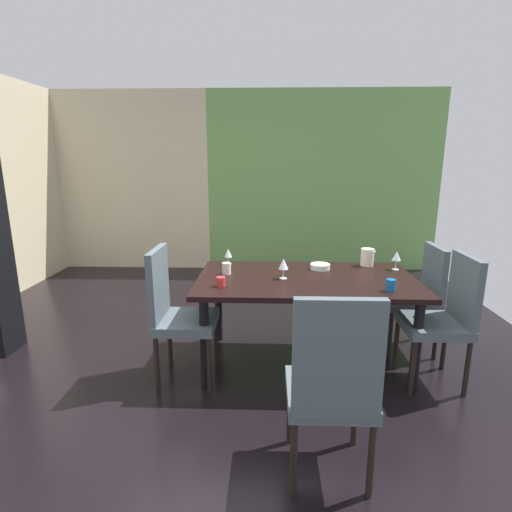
{
  "coord_description": "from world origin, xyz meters",
  "views": [
    {
      "loc": [
        0.38,
        -2.94,
        1.65
      ],
      "look_at": [
        0.27,
        0.35,
        0.85
      ],
      "focal_mm": 28.0,
      "sensor_mm": 36.0,
      "label": 1
    }
  ],
  "objects_px": {
    "cup_corner": "(391,285)",
    "wine_glass_left": "(283,264)",
    "chair_head_near": "(332,383)",
    "serving_bowl_near_window": "(320,266)",
    "chair_right_near": "(445,314)",
    "wine_glass_right": "(228,253)",
    "chair_right_far": "(418,292)",
    "pitcher_north": "(367,257)",
    "cup_west": "(221,282)",
    "cup_rear": "(227,268)",
    "chair_left_near": "(175,309)",
    "wine_glass_east": "(396,256)",
    "dining_table": "(306,287)"
  },
  "relations": [
    {
      "from": "chair_right_near",
      "to": "pitcher_north",
      "type": "bearing_deg",
      "value": 33.32
    },
    {
      "from": "chair_right_near",
      "to": "cup_corner",
      "type": "relative_size",
      "value": 11.31
    },
    {
      "from": "chair_head_near",
      "to": "wine_glass_right",
      "type": "bearing_deg",
      "value": 112.4
    },
    {
      "from": "chair_left_near",
      "to": "wine_glass_right",
      "type": "relative_size",
      "value": 7.11
    },
    {
      "from": "chair_right_far",
      "to": "wine_glass_right",
      "type": "distance_m",
      "value": 1.69
    },
    {
      "from": "chair_right_near",
      "to": "chair_head_near",
      "type": "height_order",
      "value": "chair_head_near"
    },
    {
      "from": "dining_table",
      "to": "cup_rear",
      "type": "bearing_deg",
      "value": 173.71
    },
    {
      "from": "chair_head_near",
      "to": "cup_corner",
      "type": "bearing_deg",
      "value": 60.08
    },
    {
      "from": "cup_west",
      "to": "cup_rear",
      "type": "distance_m",
      "value": 0.32
    },
    {
      "from": "cup_rear",
      "to": "chair_left_near",
      "type": "bearing_deg",
      "value": -136.04
    },
    {
      "from": "chair_left_near",
      "to": "chair_head_near",
      "type": "height_order",
      "value": "chair_head_near"
    },
    {
      "from": "cup_rear",
      "to": "wine_glass_left",
      "type": "bearing_deg",
      "value": -13.6
    },
    {
      "from": "wine_glass_left",
      "to": "serving_bowl_near_window",
      "type": "bearing_deg",
      "value": 42.07
    },
    {
      "from": "cup_corner",
      "to": "serving_bowl_near_window",
      "type": "bearing_deg",
      "value": 126.69
    },
    {
      "from": "chair_right_near",
      "to": "cup_rear",
      "type": "distance_m",
      "value": 1.69
    },
    {
      "from": "dining_table",
      "to": "chair_head_near",
      "type": "xyz_separation_m",
      "value": [
        0.02,
        -1.27,
        -0.08
      ]
    },
    {
      "from": "chair_head_near",
      "to": "wine_glass_left",
      "type": "relative_size",
      "value": 6.52
    },
    {
      "from": "chair_right_near",
      "to": "cup_corner",
      "type": "distance_m",
      "value": 0.49
    },
    {
      "from": "wine_glass_left",
      "to": "wine_glass_east",
      "type": "bearing_deg",
      "value": 16.94
    },
    {
      "from": "wine_glass_left",
      "to": "cup_rear",
      "type": "height_order",
      "value": "wine_glass_left"
    },
    {
      "from": "chair_left_near",
      "to": "wine_glass_east",
      "type": "bearing_deg",
      "value": 106.45
    },
    {
      "from": "wine_glass_east",
      "to": "serving_bowl_near_window",
      "type": "relative_size",
      "value": 0.96
    },
    {
      "from": "dining_table",
      "to": "wine_glass_right",
      "type": "xyz_separation_m",
      "value": [
        -0.66,
        0.39,
        0.18
      ]
    },
    {
      "from": "wine_glass_east",
      "to": "pitcher_north",
      "type": "bearing_deg",
      "value": 148.27
    },
    {
      "from": "serving_bowl_near_window",
      "to": "cup_rear",
      "type": "distance_m",
      "value": 0.8
    },
    {
      "from": "chair_left_near",
      "to": "wine_glass_east",
      "type": "xyz_separation_m",
      "value": [
        1.78,
        0.52,
        0.29
      ]
    },
    {
      "from": "chair_right_near",
      "to": "wine_glass_east",
      "type": "xyz_separation_m",
      "value": [
        -0.22,
        0.52,
        0.31
      ]
    },
    {
      "from": "chair_right_far",
      "to": "cup_corner",
      "type": "xyz_separation_m",
      "value": [
        -0.43,
        -0.59,
        0.25
      ]
    },
    {
      "from": "serving_bowl_near_window",
      "to": "cup_rear",
      "type": "xyz_separation_m",
      "value": [
        -0.78,
        -0.18,
        0.03
      ]
    },
    {
      "from": "wine_glass_left",
      "to": "cup_corner",
      "type": "height_order",
      "value": "wine_glass_left"
    },
    {
      "from": "wine_glass_east",
      "to": "chair_left_near",
      "type": "bearing_deg",
      "value": -163.55
    },
    {
      "from": "serving_bowl_near_window",
      "to": "cup_west",
      "type": "relative_size",
      "value": 2.36
    },
    {
      "from": "wine_glass_east",
      "to": "pitcher_north",
      "type": "height_order",
      "value": "wine_glass_east"
    },
    {
      "from": "dining_table",
      "to": "chair_right_far",
      "type": "height_order",
      "value": "chair_right_far"
    },
    {
      "from": "chair_right_far",
      "to": "cup_corner",
      "type": "distance_m",
      "value": 0.77
    },
    {
      "from": "cup_west",
      "to": "cup_rear",
      "type": "height_order",
      "value": "cup_rear"
    },
    {
      "from": "chair_right_far",
      "to": "chair_right_near",
      "type": "height_order",
      "value": "chair_right_near"
    },
    {
      "from": "wine_glass_east",
      "to": "chair_head_near",
      "type": "bearing_deg",
      "value": -116.42
    },
    {
      "from": "wine_glass_right",
      "to": "dining_table",
      "type": "bearing_deg",
      "value": -30.21
    },
    {
      "from": "chair_head_near",
      "to": "cup_corner",
      "type": "xyz_separation_m",
      "value": [
        0.55,
        0.95,
        0.21
      ]
    },
    {
      "from": "chair_right_far",
      "to": "chair_head_near",
      "type": "relative_size",
      "value": 0.89
    },
    {
      "from": "chair_head_near",
      "to": "serving_bowl_near_window",
      "type": "height_order",
      "value": "chair_head_near"
    },
    {
      "from": "cup_corner",
      "to": "cup_west",
      "type": "xyz_separation_m",
      "value": [
        -1.22,
        0.07,
        -0.01
      ]
    },
    {
      "from": "chair_head_near",
      "to": "chair_right_near",
      "type": "bearing_deg",
      "value": 45.63
    },
    {
      "from": "dining_table",
      "to": "wine_glass_east",
      "type": "height_order",
      "value": "wine_glass_east"
    },
    {
      "from": "cup_corner",
      "to": "wine_glass_left",
      "type": "bearing_deg",
      "value": 159.52
    },
    {
      "from": "wine_glass_right",
      "to": "cup_corner",
      "type": "xyz_separation_m",
      "value": [
        1.23,
        -0.71,
        -0.06
      ]
    },
    {
      "from": "serving_bowl_near_window",
      "to": "cup_rear",
      "type": "relative_size",
      "value": 1.76
    },
    {
      "from": "chair_left_near",
      "to": "cup_rear",
      "type": "distance_m",
      "value": 0.54
    },
    {
      "from": "chair_right_near",
      "to": "pitcher_north",
      "type": "xyz_separation_m",
      "value": [
        -0.43,
        0.66,
        0.27
      ]
    }
  ]
}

